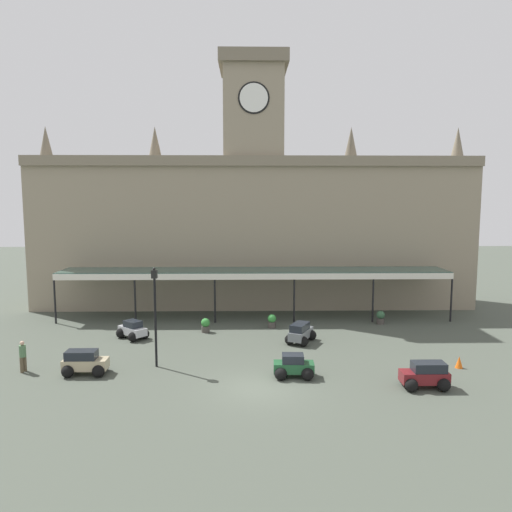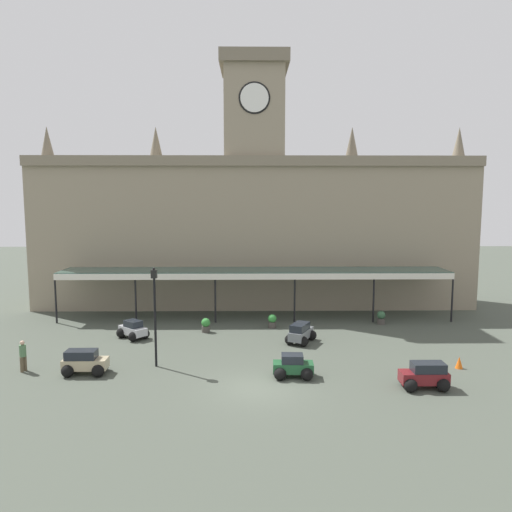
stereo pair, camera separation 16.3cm
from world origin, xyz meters
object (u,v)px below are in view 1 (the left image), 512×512
object	(u,v)px
victorian_lamppost	(155,306)
planter_near_kerb	(272,321)
traffic_cone	(459,362)
planter_forecourt_centre	(381,317)
car_beige_estate	(85,364)
planter_by_canopy	(206,325)
car_maroon_estate	(425,376)
pedestrian_crossing_forecourt	(23,355)
car_silver_sedan	(133,331)
car_green_sedan	(294,367)
car_grey_estate	(301,334)

from	to	relation	value
victorian_lamppost	planter_near_kerb	world-z (taller)	victorian_lamppost
traffic_cone	planter_forecourt_centre	bearing A→B (deg)	100.29
car_beige_estate	planter_by_canopy	xyz separation A→B (m)	(5.58, 7.86, -0.07)
car_maroon_estate	pedestrian_crossing_forecourt	bearing A→B (deg)	172.92
car_beige_estate	planter_near_kerb	distance (m)	13.54
car_silver_sedan	planter_forecourt_centre	distance (m)	17.55
car_green_sedan	traffic_cone	xyz separation A→B (m)	(9.05, 1.16, -0.18)
car_maroon_estate	car_beige_estate	size ratio (longest dim) A/B	1.00
car_maroon_estate	traffic_cone	bearing A→B (deg)	43.34
car_silver_sedan	pedestrian_crossing_forecourt	size ratio (longest dim) A/B	1.34
victorian_lamppost	planter_forecourt_centre	world-z (taller)	victorian_lamppost
car_green_sedan	car_silver_sedan	world-z (taller)	same
traffic_cone	planter_forecourt_centre	size ratio (longest dim) A/B	0.67
car_grey_estate	pedestrian_crossing_forecourt	bearing A→B (deg)	-161.85
car_maroon_estate	traffic_cone	xyz separation A→B (m)	(2.86, 2.70, -0.24)
car_silver_sedan	planter_by_canopy	world-z (taller)	car_silver_sedan
pedestrian_crossing_forecourt	car_green_sedan	bearing A→B (deg)	-3.99
victorian_lamppost	planter_near_kerb	bearing A→B (deg)	49.57
car_maroon_estate	planter_near_kerb	xyz separation A→B (m)	(-6.82, 11.06, -0.07)
car_green_sedan	car_maroon_estate	xyz separation A→B (m)	(6.20, -1.54, 0.06)
planter_forecourt_centre	pedestrian_crossing_forecourt	bearing A→B (deg)	-156.29
pedestrian_crossing_forecourt	planter_forecourt_centre	world-z (taller)	pedestrian_crossing_forecourt
car_beige_estate	planter_by_canopy	size ratio (longest dim) A/B	2.35
car_maroon_estate	car_beige_estate	bearing A→B (deg)	172.85
pedestrian_crossing_forecourt	planter_forecourt_centre	size ratio (longest dim) A/B	1.74
car_grey_estate	victorian_lamppost	distance (m)	9.77
car_silver_sedan	pedestrian_crossing_forecourt	distance (m)	7.44
car_maroon_estate	planter_forecourt_centre	distance (m)	12.04
planter_near_kerb	planter_forecourt_centre	bearing A→B (deg)	6.58
victorian_lamppost	planter_by_canopy	size ratio (longest dim) A/B	5.67
car_maroon_estate	victorian_lamppost	world-z (taller)	victorian_lamppost
planter_forecourt_centre	planter_by_canopy	size ratio (longest dim) A/B	1.00
pedestrian_crossing_forecourt	car_grey_estate	bearing A→B (deg)	18.15
car_green_sedan	traffic_cone	size ratio (longest dim) A/B	3.26
planter_near_kerb	planter_by_canopy	distance (m)	4.72
victorian_lamppost	planter_by_canopy	world-z (taller)	victorian_lamppost
car_beige_estate	planter_by_canopy	bearing A→B (deg)	54.66
car_beige_estate	planter_forecourt_centre	distance (m)	20.66
car_green_sedan	car_maroon_estate	distance (m)	6.38
traffic_cone	planter_by_canopy	xyz separation A→B (m)	(-14.27, 7.30, 0.17)
car_grey_estate	pedestrian_crossing_forecourt	xyz separation A→B (m)	(-15.18, -4.97, 0.34)
victorian_lamppost	traffic_cone	bearing A→B (deg)	-1.81
car_green_sedan	planter_forecourt_centre	bearing A→B (deg)	54.78
car_beige_estate	car_grey_estate	distance (m)	12.98
car_silver_sedan	traffic_cone	xyz separation A→B (m)	(18.91, -5.89, -0.18)
car_grey_estate	planter_near_kerb	xyz separation A→B (m)	(-1.64, 3.55, -0.07)
planter_near_kerb	planter_by_canopy	xyz separation A→B (m)	(-4.60, -1.06, 0.00)
pedestrian_crossing_forecourt	victorian_lamppost	distance (m)	7.31
planter_by_canopy	car_maroon_estate	bearing A→B (deg)	-41.20
car_green_sedan	car_grey_estate	distance (m)	6.05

